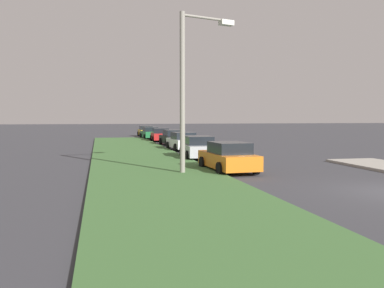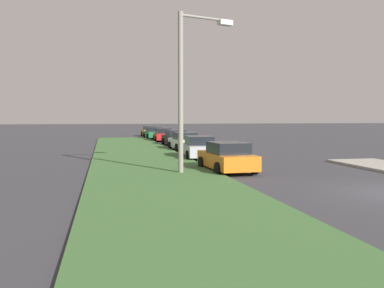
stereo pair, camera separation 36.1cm
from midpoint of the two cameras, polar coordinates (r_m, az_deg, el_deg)
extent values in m
cube|color=#3D6633|center=(22.85, -5.87, -2.91)|extent=(60.00, 6.00, 0.12)
cube|color=orange|center=(20.55, 5.30, -2.22)|extent=(4.39, 2.02, 0.70)
cube|color=black|center=(20.31, 5.50, -0.52)|extent=(2.28, 1.71, 0.55)
cylinder|color=black|center=(21.56, 1.80, -2.59)|extent=(0.65, 0.25, 0.64)
cylinder|color=black|center=(22.15, 6.27, -2.45)|extent=(0.65, 0.25, 0.64)
cylinder|color=black|center=(19.01, 4.15, -3.45)|extent=(0.65, 0.25, 0.64)
cylinder|color=black|center=(19.67, 9.12, -3.25)|extent=(0.65, 0.25, 0.64)
cube|color=#B2B5BA|center=(26.94, 1.30, -0.79)|extent=(4.39, 2.03, 0.70)
cube|color=black|center=(26.70, 1.38, 0.51)|extent=(2.28, 1.72, 0.55)
cylinder|color=black|center=(28.15, -0.99, -1.10)|extent=(0.65, 0.25, 0.64)
cylinder|color=black|center=(28.45, 2.61, -1.06)|extent=(0.65, 0.25, 0.64)
cylinder|color=black|center=(25.48, -0.15, -1.61)|extent=(0.65, 0.25, 0.64)
cylinder|color=black|center=(25.82, 3.80, -1.55)|extent=(0.65, 0.25, 0.64)
cube|color=silver|center=(33.64, -0.79, 0.12)|extent=(4.39, 2.03, 0.70)
cube|color=black|center=(33.41, -0.71, 1.16)|extent=(2.28, 1.71, 0.55)
cylinder|color=black|center=(34.76, -2.77, -0.18)|extent=(0.65, 0.25, 0.64)
cylinder|color=black|center=(35.18, 0.09, -0.13)|extent=(0.65, 0.25, 0.64)
cylinder|color=black|center=(32.13, -1.75, -0.50)|extent=(0.65, 0.25, 0.64)
cylinder|color=black|center=(32.59, 1.33, -0.44)|extent=(0.65, 0.25, 0.64)
cube|color=black|center=(39.53, -2.10, 0.66)|extent=(4.40, 2.04, 0.70)
cube|color=black|center=(39.30, -2.03, 1.55)|extent=(2.29, 1.72, 0.55)
cylinder|color=black|center=(40.67, -3.77, 0.38)|extent=(0.65, 0.26, 0.64)
cylinder|color=black|center=(41.06, -1.30, 0.42)|extent=(0.65, 0.26, 0.64)
cylinder|color=black|center=(38.03, -2.96, 0.15)|extent=(0.65, 0.26, 0.64)
cylinder|color=black|center=(38.45, -0.33, 0.20)|extent=(0.65, 0.26, 0.64)
cube|color=red|center=(46.00, -3.78, 1.09)|extent=(4.36, 1.96, 0.70)
cube|color=black|center=(45.78, -3.76, 1.86)|extent=(2.26, 1.68, 0.55)
cylinder|color=black|center=(47.27, -5.04, 0.85)|extent=(0.65, 0.24, 0.64)
cylinder|color=black|center=(47.46, -2.87, 0.87)|extent=(0.65, 0.24, 0.64)
cylinder|color=black|center=(44.59, -4.75, 0.67)|extent=(0.65, 0.24, 0.64)
cylinder|color=black|center=(44.78, -2.45, 0.70)|extent=(0.65, 0.24, 0.64)
cube|color=#1E6B38|center=(51.44, -5.16, 1.36)|extent=(4.39, 2.02, 0.70)
cube|color=black|center=(51.22, -5.13, 2.05)|extent=(2.28, 1.71, 0.55)
cylinder|color=black|center=(52.64, -6.38, 1.13)|extent=(0.65, 0.25, 0.64)
cylinder|color=black|center=(52.94, -4.45, 1.16)|extent=(0.65, 0.25, 0.64)
cylinder|color=black|center=(49.98, -5.92, 1.00)|extent=(0.65, 0.25, 0.64)
cylinder|color=black|center=(50.29, -3.89, 1.03)|extent=(0.65, 0.25, 0.64)
cube|color=gold|center=(58.13, -5.74, 1.63)|extent=(4.32, 1.86, 0.70)
cube|color=black|center=(57.91, -5.72, 2.24)|extent=(2.22, 1.63, 0.55)
cylinder|color=black|center=(59.38, -6.76, 1.42)|extent=(0.64, 0.23, 0.64)
cylinder|color=black|center=(59.59, -5.04, 1.44)|extent=(0.64, 0.23, 0.64)
cylinder|color=black|center=(56.70, -6.48, 1.32)|extent=(0.64, 0.23, 0.64)
cylinder|color=black|center=(56.92, -4.68, 1.34)|extent=(0.64, 0.23, 0.64)
cylinder|color=gray|center=(19.20, -1.03, 6.88)|extent=(0.24, 0.24, 7.50)
cylinder|color=gray|center=(20.28, 2.11, 17.00)|extent=(0.78, 2.34, 0.12)
cube|color=silver|center=(20.87, 5.08, 16.32)|extent=(0.54, 0.77, 0.24)
camera|label=1|loc=(0.18, -89.58, 0.03)|focal=38.69mm
camera|label=2|loc=(0.18, 90.42, -0.03)|focal=38.69mm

